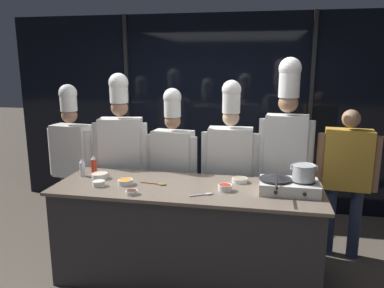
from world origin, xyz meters
TOP-DOWN VIEW (x-y plane):
  - ground_plane at (0.00, 0.00)m, footprint 24.00×24.00m
  - window_wall_back at (0.00, 1.92)m, footprint 5.97×0.09m
  - demo_counter at (0.00, 0.00)m, footprint 2.48×0.85m
  - portable_stove at (0.92, 0.02)m, footprint 0.51×0.36m
  - frying_pan at (0.80, 0.02)m, footprint 0.30×0.51m
  - stock_pot at (1.04, 0.02)m, footprint 0.23×0.20m
  - squeeze_bottle_clear at (-1.10, 0.11)m, footprint 0.06×0.06m
  - squeeze_bottle_chili at (-1.03, 0.22)m, footprint 0.06×0.06m
  - prep_bowl_mushrooms at (0.47, 0.22)m, footprint 0.15×0.15m
  - prep_bowl_chili_flakes at (0.36, -0.05)m, footprint 0.13×0.13m
  - prep_bowl_soy_glaze at (-0.43, -0.30)m, footprint 0.11×0.11m
  - prep_bowl_carrots at (-0.58, -0.06)m, footprint 0.15×0.15m
  - prep_bowl_bean_sprouts at (-0.81, -0.15)m, footprint 0.12×0.12m
  - prep_bowl_chicken at (-0.90, 0.07)m, footprint 0.16×0.16m
  - serving_spoon_slotted at (-0.27, 0.00)m, footprint 0.27×0.07m
  - serving_spoon_solid at (0.21, -0.19)m, footprint 0.21×0.13m
  - chef_head at (-1.50, 0.63)m, footprint 0.56×0.27m
  - chef_sous at (-0.90, 0.65)m, footprint 0.61×0.31m
  - chef_line at (-0.30, 0.68)m, footprint 0.58×0.28m
  - chef_pastry at (0.33, 0.71)m, footprint 0.62×0.26m
  - chef_apprentice at (0.92, 0.71)m, footprint 0.56×0.26m
  - person_guest at (1.54, 0.73)m, footprint 0.61×0.29m

SIDE VIEW (x-z plane):
  - ground_plane at x=0.00m, z-range 0.00..0.00m
  - demo_counter at x=0.00m, z-range 0.00..0.93m
  - serving_spoon_solid at x=0.21m, z-range 0.93..0.94m
  - serving_spoon_slotted at x=-0.27m, z-range 0.93..0.94m
  - prep_bowl_soy_glaze at x=-0.43m, z-range 0.93..0.97m
  - prep_bowl_mushrooms at x=0.47m, z-range 0.93..0.97m
  - person_guest at x=1.54m, z-range 0.16..1.75m
  - prep_bowl_bean_sprouts at x=-0.81m, z-range 0.93..0.98m
  - prep_bowl_carrots at x=-0.58m, z-range 0.93..0.98m
  - prep_bowl_chicken at x=-0.90m, z-range 0.93..0.98m
  - prep_bowl_chili_flakes at x=0.36m, z-range 0.93..0.99m
  - portable_stove at x=0.92m, z-range 0.92..1.04m
  - chef_line at x=-0.30m, z-range 0.11..1.90m
  - squeeze_bottle_clear at x=-1.10m, z-range 0.92..1.11m
  - squeeze_bottle_chili at x=-1.03m, z-range 0.92..1.11m
  - chef_head at x=-1.50m, z-range 0.13..1.95m
  - chef_pastry at x=0.33m, z-range 0.11..1.98m
  - frying_pan at x=0.80m, z-range 1.04..1.09m
  - chef_sous at x=-0.90m, z-range 0.14..2.08m
  - stock_pot at x=1.04m, z-range 1.05..1.19m
  - chef_apprentice at x=0.92m, z-range 0.17..2.28m
  - window_wall_back at x=0.00m, z-range 0.00..2.70m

